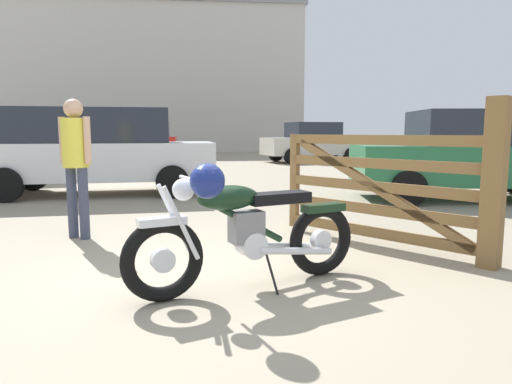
{
  "coord_description": "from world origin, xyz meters",
  "views": [
    {
      "loc": [
        -0.05,
        -3.89,
        1.28
      ],
      "look_at": [
        0.53,
        0.38,
        0.71
      ],
      "focal_mm": 32.22,
      "sensor_mm": 36.0,
      "label": 1
    }
  ],
  "objects_px": {
    "timber_gate": "(401,186)",
    "red_hatchback_near": "(91,148)",
    "pale_sedan_back": "(123,140)",
    "silver_sedan_mid": "(313,142)",
    "white_estate_far": "(469,155)",
    "vintage_motorcycle": "(244,230)",
    "bystander": "(75,154)"
  },
  "relations": [
    {
      "from": "bystander",
      "to": "red_hatchback_near",
      "type": "distance_m",
      "value": 4.14
    },
    {
      "from": "timber_gate",
      "to": "bystander",
      "type": "bearing_deg",
      "value": 36.06
    },
    {
      "from": "vintage_motorcycle",
      "to": "white_estate_far",
      "type": "bearing_deg",
      "value": -156.37
    },
    {
      "from": "timber_gate",
      "to": "pale_sedan_back",
      "type": "distance_m",
      "value": 16.6
    },
    {
      "from": "red_hatchback_near",
      "to": "silver_sedan_mid",
      "type": "distance_m",
      "value": 11.71
    },
    {
      "from": "bystander",
      "to": "white_estate_far",
      "type": "relative_size",
      "value": 0.37
    },
    {
      "from": "bystander",
      "to": "timber_gate",
      "type": "bearing_deg",
      "value": 104.36
    },
    {
      "from": "red_hatchback_near",
      "to": "white_estate_far",
      "type": "bearing_deg",
      "value": -16.36
    },
    {
      "from": "bystander",
      "to": "silver_sedan_mid",
      "type": "relative_size",
      "value": 0.37
    },
    {
      "from": "bystander",
      "to": "pale_sedan_back",
      "type": "height_order",
      "value": "pale_sedan_back"
    },
    {
      "from": "bystander",
      "to": "white_estate_far",
      "type": "height_order",
      "value": "white_estate_far"
    },
    {
      "from": "timber_gate",
      "to": "white_estate_far",
      "type": "height_order",
      "value": "white_estate_far"
    },
    {
      "from": "white_estate_far",
      "to": "silver_sedan_mid",
      "type": "xyz_separation_m",
      "value": [
        -0.11,
        11.05,
        0.0
      ]
    },
    {
      "from": "bystander",
      "to": "white_estate_far",
      "type": "xyz_separation_m",
      "value": [
        6.52,
        2.35,
        -0.18
      ]
    },
    {
      "from": "red_hatchback_near",
      "to": "timber_gate",
      "type": "bearing_deg",
      "value": -53.12
    },
    {
      "from": "pale_sedan_back",
      "to": "red_hatchback_near",
      "type": "bearing_deg",
      "value": 94.85
    },
    {
      "from": "timber_gate",
      "to": "bystander",
      "type": "height_order",
      "value": "bystander"
    },
    {
      "from": "vintage_motorcycle",
      "to": "silver_sedan_mid",
      "type": "height_order",
      "value": "silver_sedan_mid"
    },
    {
      "from": "vintage_motorcycle",
      "to": "pale_sedan_back",
      "type": "distance_m",
      "value": 17.12
    },
    {
      "from": "bystander",
      "to": "white_estate_far",
      "type": "distance_m",
      "value": 6.93
    },
    {
      "from": "white_estate_far",
      "to": "pale_sedan_back",
      "type": "xyz_separation_m",
      "value": [
        -8.13,
        12.36,
        0.1
      ]
    },
    {
      "from": "red_hatchback_near",
      "to": "white_estate_far",
      "type": "xyz_separation_m",
      "value": [
        7.2,
        -1.73,
        -0.1
      ]
    },
    {
      "from": "timber_gate",
      "to": "white_estate_far",
      "type": "bearing_deg",
      "value": -78.41
    },
    {
      "from": "timber_gate",
      "to": "pale_sedan_back",
      "type": "bearing_deg",
      "value": -19.36
    },
    {
      "from": "pale_sedan_back",
      "to": "bystander",
      "type": "bearing_deg",
      "value": 96.11
    },
    {
      "from": "red_hatchback_near",
      "to": "white_estate_far",
      "type": "distance_m",
      "value": 7.41
    },
    {
      "from": "red_hatchback_near",
      "to": "silver_sedan_mid",
      "type": "bearing_deg",
      "value": 49.89
    },
    {
      "from": "white_estate_far",
      "to": "pale_sedan_back",
      "type": "bearing_deg",
      "value": -46.82
    },
    {
      "from": "timber_gate",
      "to": "red_hatchback_near",
      "type": "relative_size",
      "value": 0.44
    },
    {
      "from": "bystander",
      "to": "silver_sedan_mid",
      "type": "xyz_separation_m",
      "value": [
        6.41,
        13.4,
        -0.18
      ]
    },
    {
      "from": "vintage_motorcycle",
      "to": "white_estate_far",
      "type": "relative_size",
      "value": 0.45
    },
    {
      "from": "pale_sedan_back",
      "to": "white_estate_far",
      "type": "bearing_deg",
      "value": 123.18
    }
  ]
}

